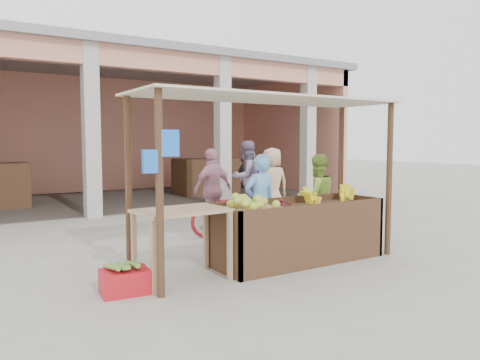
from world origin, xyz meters
TOP-DOWN VIEW (x-y plane):
  - ground at (0.00, 0.00)m, footprint 60.00×60.00m
  - market_building at (0.05, 8.93)m, footprint 14.40×6.40m
  - fruit_stall at (0.50, 0.00)m, footprint 2.60×0.95m
  - stall_awning at (-0.01, 0.06)m, footprint 4.09×1.35m
  - banana_heap at (1.04, -0.03)m, footprint 1.21×0.66m
  - melon_tray at (-0.32, -0.06)m, footprint 0.81×0.71m
  - berry_heap at (0.20, 0.00)m, footprint 0.47×0.38m
  - side_table at (-1.36, 0.02)m, footprint 1.18×0.83m
  - papaya_pile at (-1.36, 0.02)m, footprint 0.73×0.42m
  - red_crate at (-2.16, -0.11)m, footprint 0.58×0.45m
  - plantain_bundle at (-2.16, -0.11)m, footprint 0.41×0.29m
  - produce_sacks at (2.68, 5.15)m, footprint 0.73×0.45m
  - vendor_blue at (0.41, 0.84)m, footprint 0.64×0.48m
  - vendor_green at (1.75, 0.98)m, footprint 0.85×0.60m
  - motorcycle at (0.73, 2.08)m, footprint 0.92×1.97m
  - shopper_b at (0.63, 2.82)m, footprint 1.13×0.78m
  - shopper_c at (2.33, 3.16)m, footprint 0.95×0.71m
  - shopper_d at (3.37, 5.68)m, footprint 0.70×1.58m
  - shopper_f at (2.36, 4.26)m, footprint 1.04×0.71m

SIDE VIEW (x-z plane):
  - ground at x=0.00m, z-range 0.00..0.00m
  - red_crate at x=-2.16m, z-range 0.00..0.28m
  - produce_sacks at x=2.68m, z-range 0.00..0.55m
  - plantain_bundle at x=-2.16m, z-range 0.28..0.36m
  - fruit_stall at x=0.50m, z-range 0.00..0.80m
  - motorcycle at x=0.73m, z-range 0.00..0.99m
  - side_table at x=-1.36m, z-range 0.31..1.23m
  - vendor_green at x=1.75m, z-range 0.00..1.62m
  - vendor_blue at x=0.41m, z-range 0.00..1.67m
  - shopper_d at x=3.37m, z-range 0.00..1.68m
  - shopper_b at x=0.63m, z-range 0.00..1.74m
  - berry_heap at x=0.20m, z-range 0.80..0.95m
  - melon_tray at x=-0.32m, z-range 0.79..1.00m
  - shopper_c at x=2.33m, z-range 0.00..1.80m
  - banana_heap at x=1.04m, z-range 0.80..1.02m
  - shopper_f at x=2.36m, z-range 0.00..1.95m
  - papaya_pile at x=-1.36m, z-range 0.92..1.13m
  - stall_awning at x=-0.01m, z-range 0.78..3.17m
  - market_building at x=0.05m, z-range 0.60..4.80m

